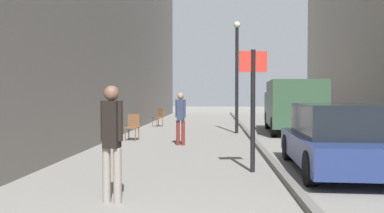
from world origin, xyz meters
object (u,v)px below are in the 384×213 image
at_px(lamp_post, 237,70).
at_px(parked_car, 336,138).
at_px(pedestrian_main_foreground, 181,115).
at_px(cafe_chair_by_doorway, 159,116).
at_px(pedestrian_mid_block, 112,135).
at_px(street_sign_post, 253,100).
at_px(delivery_van, 293,105).
at_px(cafe_chair_near_window, 133,125).

bearing_deg(lamp_post, parked_car, -78.37).
xyz_separation_m(pedestrian_main_foreground, cafe_chair_by_doorway, (-1.80, 7.39, -0.45)).
distance_m(pedestrian_mid_block, street_sign_post, 3.48).
bearing_deg(pedestrian_main_foreground, cafe_chair_by_doorway, 109.88).
relative_size(street_sign_post, cafe_chair_by_doorway, 2.77).
bearing_deg(street_sign_post, parked_car, 176.75).
bearing_deg(cafe_chair_by_doorway, pedestrian_mid_block, 141.09).
bearing_deg(parked_car, delivery_van, 87.35).
height_order(pedestrian_main_foreground, parked_car, pedestrian_main_foreground).
height_order(delivery_van, cafe_chair_by_doorway, delivery_van).
distance_m(delivery_van, lamp_post, 2.87).
height_order(street_sign_post, cafe_chair_by_doorway, street_sign_post).
bearing_deg(lamp_post, cafe_chair_by_doorway, 139.45).
relative_size(delivery_van, lamp_post, 1.11).
height_order(delivery_van, lamp_post, lamp_post).
relative_size(pedestrian_main_foreground, cafe_chair_by_doorway, 1.83).
distance_m(pedestrian_mid_block, cafe_chair_by_doorway, 14.25).
distance_m(street_sign_post, cafe_chair_by_doorway, 12.30).
xyz_separation_m(pedestrian_mid_block, street_sign_post, (2.36, 2.50, 0.51)).
bearing_deg(cafe_chair_by_doorway, parked_car, 161.26).
height_order(pedestrian_main_foreground, lamp_post, lamp_post).
distance_m(pedestrian_main_foreground, cafe_chair_by_doorway, 7.62).
height_order(cafe_chair_near_window, cafe_chair_by_doorway, same).
relative_size(pedestrian_mid_block, cafe_chair_by_doorway, 1.90).
relative_size(parked_car, cafe_chair_near_window, 4.54).
bearing_deg(pedestrian_mid_block, cafe_chair_near_window, -70.90).
bearing_deg(cafe_chair_near_window, pedestrian_mid_block, 106.54).
bearing_deg(delivery_van, cafe_chair_by_doorway, 158.13).
distance_m(pedestrian_main_foreground, cafe_chair_near_window, 2.26).
relative_size(street_sign_post, lamp_post, 0.55).
bearing_deg(pedestrian_mid_block, street_sign_post, -124.30).
relative_size(pedestrian_main_foreground, street_sign_post, 0.66).
height_order(pedestrian_mid_block, cafe_chair_by_doorway, pedestrian_mid_block).
height_order(street_sign_post, lamp_post, lamp_post).
bearing_deg(lamp_post, pedestrian_main_foreground, -116.41).
bearing_deg(delivery_van, parked_car, -91.27).
relative_size(pedestrian_mid_block, parked_car, 0.42).
bearing_deg(parked_car, street_sign_post, -172.00).
xyz_separation_m(street_sign_post, cafe_chair_by_doorway, (-3.73, 11.68, -1.00)).
height_order(parked_car, cafe_chair_by_doorway, parked_car).
xyz_separation_m(pedestrian_mid_block, delivery_van, (4.89, 11.19, 0.18)).
bearing_deg(cafe_chair_by_doorway, street_sign_post, 153.30).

